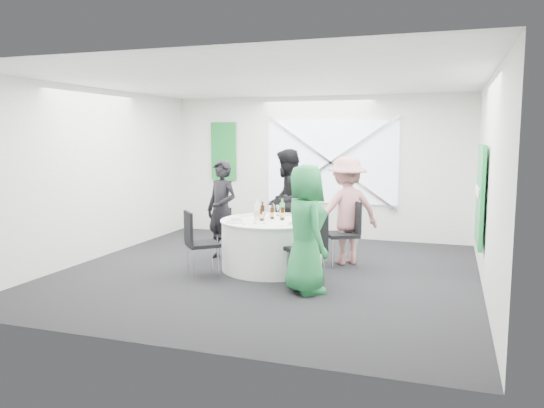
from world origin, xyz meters
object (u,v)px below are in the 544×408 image
(chair_back_left, at_px, (227,230))
(clear_water_bottle, at_px, (257,212))
(person_man_back, at_px, (287,201))
(chair_front_right, at_px, (309,244))
(person_woman_pink, at_px, (346,210))
(person_man_back_left, at_px, (222,210))
(chair_front_left, at_px, (197,238))
(chair_back_right, at_px, (348,228))
(banquet_table, at_px, (272,244))
(chair_back, at_px, (286,220))
(person_woman_green, at_px, (306,229))
(green_water_bottle, at_px, (282,212))

(chair_back_left, distance_m, clear_water_bottle, 0.96)
(person_man_back, bearing_deg, chair_back_left, -50.30)
(person_man_back, bearing_deg, clear_water_bottle, -9.52)
(chair_front_right, relative_size, person_woman_pink, 0.58)
(chair_back_left, relative_size, person_man_back_left, 0.51)
(chair_back_left, distance_m, chair_front_left, 1.17)
(chair_back_left, height_order, chair_back_right, chair_back_right)
(banquet_table, distance_m, chair_front_right, 1.07)
(chair_back, height_order, person_woman_green, person_woman_green)
(person_woman_pink, bearing_deg, clear_water_bottle, -2.07)
(person_man_back_left, distance_m, person_woman_green, 2.25)
(person_man_back_left, xyz_separation_m, person_woman_pink, (1.99, 0.35, 0.04))
(clear_water_bottle, bearing_deg, person_woman_pink, 33.58)
(banquet_table, height_order, chair_back, chair_back)
(chair_front_right, distance_m, person_man_back_left, 2.09)
(chair_back, relative_size, person_woman_pink, 0.57)
(chair_front_right, relative_size, person_man_back_left, 0.61)
(banquet_table, relative_size, chair_front_right, 1.58)
(banquet_table, height_order, chair_back_right, chair_back_right)
(banquet_table, distance_m, green_water_bottle, 0.53)
(chair_back_left, xyz_separation_m, chair_back_right, (1.97, 0.15, 0.12))
(banquet_table, distance_m, person_man_back, 1.34)
(person_man_back_left, relative_size, person_woman_green, 0.98)
(chair_back_right, height_order, chair_front_left, chair_back_right)
(chair_back, xyz_separation_m, chair_front_right, (0.91, -1.90, 0.01))
(chair_back_left, distance_m, person_man_back, 1.20)
(banquet_table, relative_size, chair_front_left, 1.64)
(chair_back_left, height_order, person_woman_green, person_woman_green)
(chair_front_right, distance_m, clear_water_bottle, 1.21)
(chair_front_right, distance_m, chair_front_left, 1.66)
(chair_back, relative_size, person_man_back_left, 0.60)
(person_man_back_left, xyz_separation_m, clear_water_bottle, (0.78, -0.46, 0.07))
(banquet_table, bearing_deg, green_water_bottle, 9.48)
(clear_water_bottle, bearing_deg, person_man_back, 87.17)
(person_man_back, distance_m, person_woman_pink, 1.25)
(clear_water_bottle, bearing_deg, person_woman_green, -42.40)
(person_woman_green, bearing_deg, person_man_back, -15.59)
(banquet_table, height_order, person_man_back, person_man_back)
(banquet_table, bearing_deg, person_woman_pink, 35.64)
(chair_back, relative_size, chair_front_left, 1.03)
(chair_back, bearing_deg, person_woman_pink, -28.95)
(chair_front_left, bearing_deg, chair_back, -61.55)
(chair_front_left, distance_m, person_woman_green, 1.72)
(chair_back_left, bearing_deg, green_water_bottle, -85.64)
(chair_front_right, height_order, person_woman_green, person_woman_green)
(person_man_back_left, bearing_deg, chair_front_left, -64.24)
(green_water_bottle, bearing_deg, person_woman_pink, 39.25)
(chair_back, bearing_deg, green_water_bottle, -82.50)
(green_water_bottle, bearing_deg, chair_back_right, 30.96)
(chair_front_left, xyz_separation_m, person_woman_green, (1.68, -0.24, 0.27))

